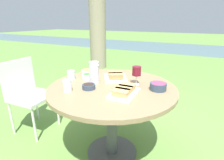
{
  "coord_description": "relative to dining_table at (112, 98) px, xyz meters",
  "views": [
    {
      "loc": [
        0.7,
        -1.34,
        1.33
      ],
      "look_at": [
        0.0,
        0.0,
        0.81
      ],
      "focal_mm": 28.0,
      "sensor_mm": 36.0,
      "label": 1
    }
  ],
  "objects": [
    {
      "name": "bowl_fries",
      "position": [
        -0.4,
        0.18,
        0.16
      ],
      "size": [
        0.13,
        0.13,
        0.06
      ],
      "color": "beige",
      "rests_on": "dining_table"
    },
    {
      "name": "platter_bread_main",
      "position": [
        0.18,
        -0.13,
        0.16
      ],
      "size": [
        0.2,
        0.31,
        0.07
      ],
      "color": "white",
      "rests_on": "dining_table"
    },
    {
      "name": "chair_near_left",
      "position": [
        -1.13,
        -0.07,
        -0.1
      ],
      "size": [
        0.45,
        0.47,
        0.89
      ],
      "color": "silver",
      "rests_on": "ground_plane"
    },
    {
      "name": "water_pitcher",
      "position": [
        -0.19,
        0.0,
        0.23
      ],
      "size": [
        0.1,
        0.1,
        0.21
      ],
      "color": "silver",
      "rests_on": "dining_table"
    },
    {
      "name": "platter_charcuterie",
      "position": [
        -0.06,
        0.19,
        0.16
      ],
      "size": [
        0.33,
        0.36,
        0.08
      ],
      "color": "white",
      "rests_on": "dining_table"
    },
    {
      "name": "river_strip",
      "position": [
        0.0,
        8.14,
        -0.62
      ],
      "size": [
        40.0,
        3.79,
        0.01
      ],
      "color": "slate",
      "rests_on": "ground_plane"
    },
    {
      "name": "bowl_olives",
      "position": [
        -0.15,
        -0.15,
        0.15
      ],
      "size": [
        0.12,
        0.12,
        0.04
      ],
      "color": "#334256",
      "rests_on": "dining_table"
    },
    {
      "name": "tree_trunk_main",
      "position": [
        -2.0,
        2.98,
        1.19
      ],
      "size": [
        0.46,
        0.46,
        3.64
      ],
      "color": "gray",
      "rests_on": "ground_plane"
    },
    {
      "name": "cup_water_far",
      "position": [
        -0.28,
        -0.29,
        0.18
      ],
      "size": [
        0.07,
        0.07,
        0.11
      ],
      "color": "silver",
      "rests_on": "dining_table"
    },
    {
      "name": "bowl_dip_red",
      "position": [
        0.4,
        0.1,
        0.16
      ],
      "size": [
        0.14,
        0.14,
        0.06
      ],
      "color": "#334256",
      "rests_on": "dining_table"
    },
    {
      "name": "dining_table",
      "position": [
        0.0,
        0.0,
        0.0
      ],
      "size": [
        1.18,
        1.18,
        0.75
      ],
      "color": "#4C4C51",
      "rests_on": "ground_plane"
    },
    {
      "name": "wine_glass",
      "position": [
        0.18,
        0.14,
        0.25
      ],
      "size": [
        0.08,
        0.08,
        0.18
      ],
      "color": "silver",
      "rests_on": "dining_table"
    },
    {
      "name": "bowl_salad",
      "position": [
        -0.32,
        0.06,
        0.16
      ],
      "size": [
        0.1,
        0.1,
        0.05
      ],
      "color": "white",
      "rests_on": "dining_table"
    },
    {
      "name": "cup_water_near",
      "position": [
        -0.47,
        -0.01,
        0.17
      ],
      "size": [
        0.08,
        0.08,
        0.09
      ],
      "color": "silver",
      "rests_on": "dining_table"
    },
    {
      "name": "ground_plane",
      "position": [
        0.0,
        0.0,
        -0.63
      ],
      "size": [
        40.0,
        40.0,
        0.0
      ],
      "primitive_type": "plane",
      "color": "#668E42"
    }
  ]
}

